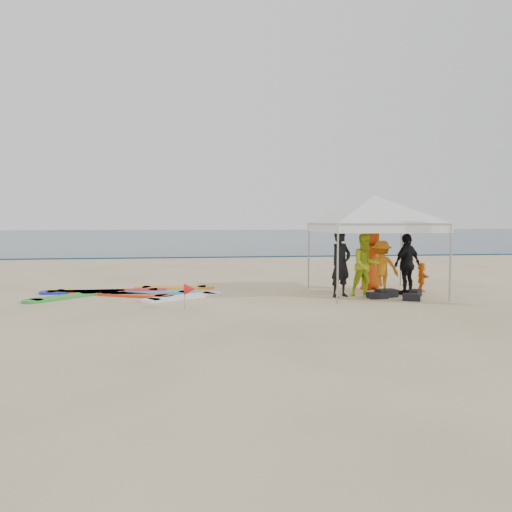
{
  "coord_description": "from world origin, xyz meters",
  "views": [
    {
      "loc": [
        -1.52,
        -10.71,
        2.16
      ],
      "look_at": [
        0.33,
        2.6,
        1.2
      ],
      "focal_mm": 35.0,
      "sensor_mm": 36.0,
      "label": 1
    }
  ],
  "objects_px": {
    "person_orange_a": "(382,267)",
    "marker_pennant": "(190,289)",
    "canopy_tent": "(374,195)",
    "person_black_b": "(407,264)",
    "person_orange_b": "(371,259)",
    "person_black_a": "(341,264)",
    "person_seated": "(422,277)",
    "surfboard_spread": "(125,293)",
    "person_yellow": "(366,265)"
  },
  "relations": [
    {
      "from": "person_orange_a",
      "to": "marker_pennant",
      "type": "distance_m",
      "value": 5.94
    },
    {
      "from": "person_orange_a",
      "to": "canopy_tent",
      "type": "height_order",
      "value": "canopy_tent"
    },
    {
      "from": "person_black_b",
      "to": "person_orange_b",
      "type": "height_order",
      "value": "person_orange_b"
    },
    {
      "from": "person_black_b",
      "to": "person_black_a",
      "type": "bearing_deg",
      "value": -22.32
    },
    {
      "from": "person_orange_a",
      "to": "person_seated",
      "type": "bearing_deg",
      "value": -159.26
    },
    {
      "from": "person_orange_a",
      "to": "person_black_b",
      "type": "height_order",
      "value": "person_black_b"
    },
    {
      "from": "person_orange_a",
      "to": "surfboard_spread",
      "type": "relative_size",
      "value": 0.31
    },
    {
      "from": "person_seated",
      "to": "marker_pennant",
      "type": "distance_m",
      "value": 7.39
    },
    {
      "from": "canopy_tent",
      "to": "marker_pennant",
      "type": "relative_size",
      "value": 6.87
    },
    {
      "from": "person_yellow",
      "to": "person_orange_b",
      "type": "xyz_separation_m",
      "value": [
        0.62,
        1.21,
        0.06
      ]
    },
    {
      "from": "person_black_b",
      "to": "surfboard_spread",
      "type": "distance_m",
      "value": 8.29
    },
    {
      "from": "person_yellow",
      "to": "canopy_tent",
      "type": "bearing_deg",
      "value": 35.48
    },
    {
      "from": "person_orange_a",
      "to": "marker_pennant",
      "type": "bearing_deg",
      "value": 26.19
    },
    {
      "from": "person_black_a",
      "to": "person_orange_b",
      "type": "distance_m",
      "value": 1.9
    },
    {
      "from": "canopy_tent",
      "to": "surfboard_spread",
      "type": "xyz_separation_m",
      "value": [
        -7.2,
        0.97,
        -2.85
      ]
    },
    {
      "from": "person_yellow",
      "to": "surfboard_spread",
      "type": "relative_size",
      "value": 0.35
    },
    {
      "from": "person_black_b",
      "to": "marker_pennant",
      "type": "bearing_deg",
      "value": -12.91
    },
    {
      "from": "person_orange_b",
      "to": "marker_pennant",
      "type": "distance_m",
      "value": 6.28
    },
    {
      "from": "person_seated",
      "to": "surfboard_spread",
      "type": "relative_size",
      "value": 0.17
    },
    {
      "from": "person_orange_b",
      "to": "person_seated",
      "type": "bearing_deg",
      "value": 142.15
    },
    {
      "from": "marker_pennant",
      "to": "canopy_tent",
      "type": "bearing_deg",
      "value": 18.93
    },
    {
      "from": "person_black_a",
      "to": "surfboard_spread",
      "type": "xyz_separation_m",
      "value": [
        -6.1,
        1.36,
        -0.91
      ]
    },
    {
      "from": "person_black_b",
      "to": "person_orange_b",
      "type": "relative_size",
      "value": 0.93
    },
    {
      "from": "person_seated",
      "to": "marker_pennant",
      "type": "height_order",
      "value": "person_seated"
    },
    {
      "from": "person_orange_b",
      "to": "marker_pennant",
      "type": "height_order",
      "value": "person_orange_b"
    },
    {
      "from": "surfboard_spread",
      "to": "person_orange_b",
      "type": "bearing_deg",
      "value": -0.46
    },
    {
      "from": "person_orange_b",
      "to": "canopy_tent",
      "type": "bearing_deg",
      "value": 54.91
    },
    {
      "from": "person_black_b",
      "to": "surfboard_spread",
      "type": "xyz_separation_m",
      "value": [
        -8.16,
        1.18,
        -0.86
      ]
    },
    {
      "from": "person_black_a",
      "to": "person_black_b",
      "type": "relative_size",
      "value": 1.06
    },
    {
      "from": "canopy_tent",
      "to": "marker_pennant",
      "type": "distance_m",
      "value": 6.13
    },
    {
      "from": "person_orange_a",
      "to": "person_seated",
      "type": "relative_size",
      "value": 1.79
    },
    {
      "from": "person_seated",
      "to": "marker_pennant",
      "type": "relative_size",
      "value": 1.37
    },
    {
      "from": "person_black_a",
      "to": "person_orange_b",
      "type": "bearing_deg",
      "value": 14.86
    },
    {
      "from": "person_yellow",
      "to": "surfboard_spread",
      "type": "distance_m",
      "value": 7.04
    },
    {
      "from": "person_black_b",
      "to": "surfboard_spread",
      "type": "relative_size",
      "value": 0.35
    },
    {
      "from": "person_yellow",
      "to": "marker_pennant",
      "type": "distance_m",
      "value": 5.25
    },
    {
      "from": "person_orange_b",
      "to": "surfboard_spread",
      "type": "distance_m",
      "value": 7.55
    },
    {
      "from": "person_orange_a",
      "to": "person_black_b",
      "type": "relative_size",
      "value": 0.88
    },
    {
      "from": "marker_pennant",
      "to": "surfboard_spread",
      "type": "bearing_deg",
      "value": 123.62
    },
    {
      "from": "person_orange_a",
      "to": "person_orange_b",
      "type": "bearing_deg",
      "value": -82.67
    },
    {
      "from": "person_black_a",
      "to": "surfboard_spread",
      "type": "relative_size",
      "value": 0.37
    },
    {
      "from": "surfboard_spread",
      "to": "marker_pennant",
      "type": "bearing_deg",
      "value": -56.38
    },
    {
      "from": "person_orange_a",
      "to": "surfboard_spread",
      "type": "distance_m",
      "value": 7.58
    },
    {
      "from": "person_yellow",
      "to": "person_black_b",
      "type": "bearing_deg",
      "value": -2.87
    },
    {
      "from": "canopy_tent",
      "to": "surfboard_spread",
      "type": "distance_m",
      "value": 7.81
    },
    {
      "from": "person_seated",
      "to": "canopy_tent",
      "type": "distance_m",
      "value": 3.01
    },
    {
      "from": "person_orange_b",
      "to": "canopy_tent",
      "type": "distance_m",
      "value": 2.15
    },
    {
      "from": "person_orange_b",
      "to": "person_seated",
      "type": "height_order",
      "value": "person_orange_b"
    },
    {
      "from": "canopy_tent",
      "to": "marker_pennant",
      "type": "height_order",
      "value": "canopy_tent"
    },
    {
      "from": "person_orange_a",
      "to": "person_orange_b",
      "type": "distance_m",
      "value": 0.87
    }
  ]
}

